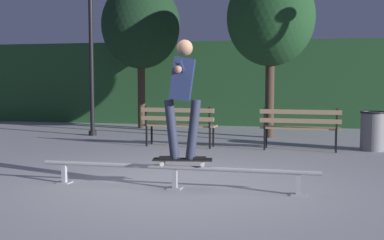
# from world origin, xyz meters

# --- Properties ---
(ground_plane) EXTENTS (90.00, 90.00, 0.00)m
(ground_plane) POSITION_xyz_m (0.00, 0.00, 0.00)
(ground_plane) COLOR #99999E
(hedge_backdrop) EXTENTS (24.00, 1.20, 2.64)m
(hedge_backdrop) POSITION_xyz_m (0.00, 9.09, 1.32)
(hedge_backdrop) COLOR #234C28
(hedge_backdrop) RESTS_ON ground
(grind_rail) EXTENTS (3.77, 0.18, 0.31)m
(grind_rail) POSITION_xyz_m (0.00, -0.21, 0.24)
(grind_rail) COLOR #9E9EA3
(grind_rail) RESTS_ON ground
(skateboard) EXTENTS (0.80, 0.32, 0.09)m
(skateboard) POSITION_xyz_m (0.11, -0.21, 0.39)
(skateboard) COLOR black
(skateboard) RESTS_ON grind_rail
(skateboarder) EXTENTS (0.63, 1.39, 1.56)m
(skateboarder) POSITION_xyz_m (0.11, -0.21, 1.32)
(skateboarder) COLOR black
(skateboarder) RESTS_ON skateboard
(park_bench_leftmost) EXTENTS (1.62, 0.49, 0.88)m
(park_bench_leftmost) POSITION_xyz_m (-0.92, 3.63, 0.54)
(park_bench_leftmost) COLOR black
(park_bench_leftmost) RESTS_ON ground
(park_bench_left_center) EXTENTS (1.62, 0.49, 0.88)m
(park_bench_left_center) POSITION_xyz_m (1.61, 3.63, 0.54)
(park_bench_left_center) COLOR black
(park_bench_left_center) RESTS_ON ground
(tree_far_left) EXTENTS (2.31, 2.31, 4.30)m
(tree_far_left) POSITION_xyz_m (-3.01, 7.34, 3.02)
(tree_far_left) COLOR #3D2D23
(tree_far_left) RESTS_ON ground
(tree_behind_benches) EXTENTS (2.15, 2.15, 4.14)m
(tree_behind_benches) POSITION_xyz_m (0.86, 5.79, 2.94)
(tree_behind_benches) COLOR #3D2D23
(tree_behind_benches) RESTS_ON ground
(lamp_post_left) EXTENTS (0.32, 0.32, 3.90)m
(lamp_post_left) POSITION_xyz_m (-3.62, 5.19, 2.48)
(lamp_post_left) COLOR black
(lamp_post_left) RESTS_ON ground
(trash_can) EXTENTS (0.52, 0.52, 0.80)m
(trash_can) POSITION_xyz_m (3.05, 4.00, 0.41)
(trash_can) COLOR slate
(trash_can) RESTS_ON ground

